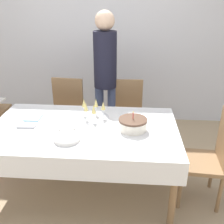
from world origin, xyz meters
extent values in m
plane|color=tan|center=(0.00, 0.00, 0.00)|extent=(12.00, 12.00, 0.00)
cube|color=silver|center=(0.00, 1.87, 1.35)|extent=(8.00, 0.05, 2.70)
cube|color=white|center=(0.00, 0.00, 0.74)|extent=(1.74, 1.01, 0.03)
cube|color=white|center=(0.00, 0.00, 0.65)|extent=(1.77, 1.04, 0.21)
cylinder|color=olive|center=(0.81, -0.45, 0.36)|extent=(0.06, 0.06, 0.73)
cylinder|color=olive|center=(-0.81, 0.45, 0.36)|extent=(0.06, 0.06, 0.73)
cylinder|color=olive|center=(0.81, 0.45, 0.36)|extent=(0.06, 0.06, 0.73)
cube|color=olive|center=(-0.39, 0.76, 0.42)|extent=(0.46, 0.46, 0.04)
cube|color=olive|center=(-0.37, 0.95, 0.69)|extent=(0.40, 0.08, 0.50)
cylinder|color=olive|center=(-0.23, 0.56, 0.20)|extent=(0.04, 0.04, 0.40)
cylinder|color=olive|center=(-0.59, 0.59, 0.20)|extent=(0.04, 0.04, 0.40)
cylinder|color=olive|center=(-0.19, 0.92, 0.20)|extent=(0.04, 0.04, 0.40)
cylinder|color=olive|center=(-0.55, 0.95, 0.20)|extent=(0.04, 0.04, 0.40)
cube|color=olive|center=(0.39, 0.76, 0.42)|extent=(0.44, 0.44, 0.04)
cube|color=olive|center=(0.38, 0.95, 0.69)|extent=(0.40, 0.05, 0.50)
cylinder|color=olive|center=(0.58, 0.58, 0.20)|extent=(0.04, 0.04, 0.40)
cylinder|color=olive|center=(0.22, 0.57, 0.20)|extent=(0.04, 0.04, 0.40)
cylinder|color=olive|center=(0.56, 0.94, 0.20)|extent=(0.04, 0.04, 0.40)
cylinder|color=olive|center=(0.20, 0.93, 0.20)|extent=(0.04, 0.04, 0.40)
cube|color=olive|center=(1.12, 0.00, 0.42)|extent=(0.45, 0.45, 0.04)
cylinder|color=olive|center=(0.93, -0.17, 0.20)|extent=(0.04, 0.04, 0.40)
cylinder|color=olive|center=(0.95, 0.19, 0.20)|extent=(0.04, 0.04, 0.40)
cylinder|color=olive|center=(1.29, -0.19, 0.20)|extent=(0.04, 0.04, 0.40)
cylinder|color=olive|center=(1.31, 0.17, 0.20)|extent=(0.04, 0.04, 0.40)
cylinder|color=silver|center=(0.46, -0.01, 0.80)|extent=(0.26, 0.26, 0.09)
cylinder|color=#4C3323|center=(0.46, -0.01, 0.85)|extent=(0.26, 0.26, 0.02)
cylinder|color=#E53F3F|center=(0.46, -0.01, 0.89)|extent=(0.01, 0.01, 0.06)
sphere|color=#F9CC4C|center=(0.46, -0.01, 0.93)|extent=(0.01, 0.01, 0.01)
cylinder|color=silver|center=(0.06, 0.22, 0.76)|extent=(0.32, 0.32, 0.01)
cylinder|color=silver|center=(0.17, 0.22, 0.76)|extent=(0.05, 0.05, 0.00)
cylinder|color=silver|center=(0.17, 0.22, 0.81)|extent=(0.01, 0.01, 0.08)
cone|color=#E0CC72|center=(0.17, 0.22, 0.89)|extent=(0.04, 0.04, 0.08)
cylinder|color=silver|center=(0.08, 0.29, 0.76)|extent=(0.05, 0.05, 0.00)
cylinder|color=silver|center=(0.08, 0.29, 0.81)|extent=(0.01, 0.01, 0.08)
cone|color=#E0CC72|center=(0.08, 0.29, 0.89)|extent=(0.04, 0.04, 0.08)
cylinder|color=silver|center=(-0.04, 0.27, 0.76)|extent=(0.05, 0.05, 0.00)
cylinder|color=silver|center=(-0.04, 0.27, 0.81)|extent=(0.01, 0.01, 0.08)
cone|color=#E0CC72|center=(-0.04, 0.27, 0.89)|extent=(0.04, 0.04, 0.08)
cylinder|color=silver|center=(0.00, 0.17, 0.76)|extent=(0.05, 0.05, 0.00)
cylinder|color=silver|center=(0.00, 0.17, 0.81)|extent=(0.01, 0.01, 0.08)
cone|color=#E0CC72|center=(0.00, 0.17, 0.89)|extent=(0.04, 0.04, 0.08)
cylinder|color=silver|center=(0.08, 0.12, 0.76)|extent=(0.05, 0.05, 0.00)
cylinder|color=silver|center=(0.08, 0.12, 0.81)|extent=(0.01, 0.01, 0.08)
cone|color=#E0CC72|center=(0.08, 0.12, 0.89)|extent=(0.04, 0.04, 0.08)
cylinder|color=silver|center=(-0.10, -0.25, 0.76)|extent=(0.23, 0.23, 0.01)
cylinder|color=silver|center=(-0.10, -0.25, 0.77)|extent=(0.23, 0.23, 0.01)
cylinder|color=silver|center=(-0.10, -0.25, 0.77)|extent=(0.23, 0.23, 0.01)
cylinder|color=silver|center=(-0.10, -0.25, 0.78)|extent=(0.23, 0.23, 0.01)
cylinder|color=silver|center=(-0.10, -0.25, 0.79)|extent=(0.23, 0.23, 0.01)
cylinder|color=silver|center=(-0.15, -0.04, 0.76)|extent=(0.16, 0.16, 0.01)
cylinder|color=silver|center=(-0.15, -0.04, 0.77)|extent=(0.16, 0.16, 0.01)
cylinder|color=silver|center=(-0.15, -0.04, 0.77)|extent=(0.16, 0.16, 0.01)
cylinder|color=silver|center=(-0.15, -0.04, 0.78)|extent=(0.16, 0.16, 0.01)
cube|color=silver|center=(0.42, -0.21, 0.76)|extent=(0.29, 0.13, 0.00)
cube|color=silver|center=(-0.54, -0.04, 0.77)|extent=(0.17, 0.07, 0.02)
cube|color=#8CC6E0|center=(-0.54, 0.15, 0.76)|extent=(0.15, 0.15, 0.01)
cylinder|color=#3F4C72|center=(0.04, 0.95, 0.42)|extent=(0.11, 0.11, 0.85)
cylinder|color=#3F4C72|center=(0.20, 0.95, 0.42)|extent=(0.11, 0.11, 0.85)
cylinder|color=black|center=(0.12, 0.95, 1.18)|extent=(0.28, 0.28, 0.67)
sphere|color=#D8B293|center=(0.12, 0.95, 1.63)|extent=(0.23, 0.23, 0.23)
cylinder|color=olive|center=(-1.19, 0.71, 0.27)|extent=(0.03, 0.03, 0.54)
cylinder|color=olive|center=(-1.19, 0.93, 0.27)|extent=(0.03, 0.03, 0.54)
camera|label=1|loc=(0.44, -2.17, 1.89)|focal=42.00mm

